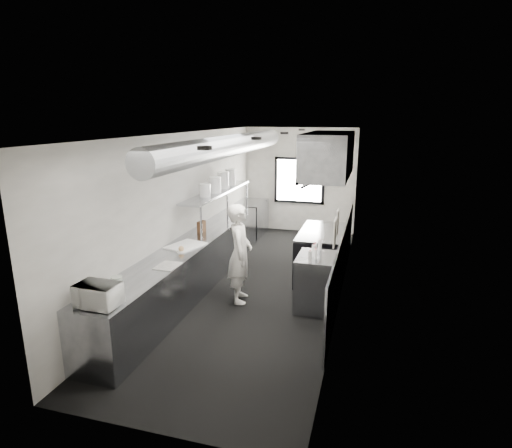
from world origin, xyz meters
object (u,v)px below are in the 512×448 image
Objects in this scene: microwave at (98,295)px; squeeze_bottle_b at (316,254)px; cutting_board at (186,246)px; plate_stack_c at (223,180)px; squeeze_bottle_e at (320,245)px; squeeze_bottle_c at (314,251)px; plate_stack_b at (215,185)px; knife_block at (201,226)px; bottle_station at (317,282)px; deli_tub_a at (109,285)px; small_plate at (181,252)px; plate_stack_d at (231,177)px; line_cook at (240,253)px; deli_tub_b at (117,281)px; pass_shelf at (218,192)px; range at (321,254)px; far_work_table at (250,219)px; exhaust_hood at (328,155)px; plate_stack_a at (205,190)px; prep_counter at (193,265)px; squeeze_bottle_a at (310,257)px; squeeze_bottle_d at (315,248)px.

microwave reaches higher than squeeze_bottle_b.
plate_stack_c is (-0.05, 2.08, 0.84)m from cutting_board.
squeeze_bottle_c is at bearing -99.42° from squeeze_bottle_e.
plate_stack_c reaches higher than plate_stack_b.
knife_block is 1.32× the size of squeeze_bottle_b.
plate_stack_c is at bearing 139.54° from bottle_station.
plate_stack_c reaches higher than deli_tub_a.
plate_stack_c reaches higher than small_plate.
plate_stack_d reaches higher than small_plate.
line_cook is 1.35m from squeeze_bottle_e.
cutting_board is 2.27m from squeeze_bottle_b.
squeeze_bottle_c reaches higher than squeeze_bottle_b.
pass_shelf is at bearing 88.36° from deli_tub_b.
range is 1.33× the size of far_work_table.
small_plate is 2.31m from squeeze_bottle_e.
bottle_station is 3.03m from plate_stack_b.
exhaust_hood is at bearing 55.13° from deli_tub_a.
prep_counter is at bearing -86.37° from plate_stack_a.
exhaust_hood is 4.44m from deli_tub_a.
line_cook is at bearing 69.65° from microwave.
squeeze_bottle_a reaches higher than squeeze_bottle_d.
squeeze_bottle_a is 0.48m from squeeze_bottle_d.
far_work_table is at bearing 122.40° from squeeze_bottle_e.
plate_stack_d is at bearing 88.49° from deli_tub_a.
pass_shelf is at bearing 89.11° from plate_stack_a.
squeeze_bottle_e reaches higher than prep_counter.
squeeze_bottle_b is at bearing -86.63° from range.
deli_tub_a is 0.87× the size of small_plate.
pass_shelf is at bearing 91.78° from cutting_board.
plate_stack_d is (0.01, 1.46, 0.06)m from plate_stack_a.
small_plate is (0.13, -2.11, -0.63)m from pass_shelf.
range is at bearing 62.27° from microwave.
range is 6.38× the size of plate_stack_a.
far_work_table is 6.17× the size of squeeze_bottle_a.
squeeze_bottle_c is 1.03× the size of squeeze_bottle_e.
range is 2.50× the size of cutting_board.
plate_stack_d is 1.86× the size of squeeze_bottle_a.
plate_stack_c is 1.83× the size of squeeze_bottle_a.
exhaust_hood is 11.32× the size of squeeze_bottle_a.
knife_block reaches higher than deli_tub_a.
plate_stack_c reaches higher than squeeze_bottle_d.
line_cook is at bearing -75.89° from far_work_table.
plate_stack_c reaches higher than squeeze_bottle_b.
squeeze_bottle_c is 0.33m from squeeze_bottle_e.
line_cook reaches higher than pass_shelf.
plate_stack_d reaches higher than line_cook.
exhaust_hood is 4.72× the size of microwave.
plate_stack_c is at bearing 165.42° from exhaust_hood.
bottle_station is 2.48× the size of plate_stack_d.
far_work_table is 1.88× the size of cutting_board.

